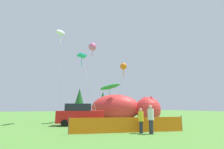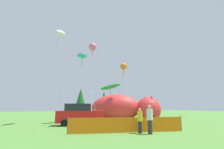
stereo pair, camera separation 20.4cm
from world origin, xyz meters
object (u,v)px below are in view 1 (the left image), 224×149
(folding_chair, at_px, (153,119))
(spectator_in_blue_shirt, at_px, (141,120))
(kite_teal_diamond, at_px, (82,57))
(kite_white_ghost, at_px, (61,33))
(parked_car, at_px, (80,115))
(kite_green_fish, at_px, (110,87))
(kite_pink_octopus, at_px, (92,47))
(inflatable_cat, at_px, (123,109))
(spectator_in_black_shirt, at_px, (151,118))
(kite_orange_flower, at_px, (123,67))

(folding_chair, bearing_deg, spectator_in_blue_shirt, -168.96)
(kite_teal_diamond, relative_size, kite_white_ghost, 0.73)
(parked_car, xyz_separation_m, kite_teal_diamond, (0.65, 2.80, 6.57))
(folding_chair, xyz_separation_m, kite_green_fish, (-1.25, 7.95, 3.91))
(parked_car, relative_size, spectator_in_blue_shirt, 2.84)
(kite_pink_octopus, bearing_deg, inflatable_cat, -28.37)
(kite_white_ghost, bearing_deg, kite_green_fish, 17.32)
(spectator_in_blue_shirt, bearing_deg, kite_green_fish, 77.91)
(inflatable_cat, bearing_deg, kite_white_ghost, -155.22)
(parked_car, height_order, inflatable_cat, inflatable_cat)
(kite_green_fish, bearing_deg, kite_white_ghost, -162.68)
(spectator_in_black_shirt, relative_size, spectator_in_blue_shirt, 1.14)
(kite_green_fish, bearing_deg, spectator_in_black_shirt, -99.70)
(spectator_in_black_shirt, bearing_deg, inflatable_cat, 74.33)
(parked_car, bearing_deg, kite_pink_octopus, 76.85)
(folding_chair, xyz_separation_m, spectator_in_black_shirt, (-3.35, -4.35, 0.46))
(folding_chair, relative_size, spectator_in_black_shirt, 0.51)
(inflatable_cat, height_order, kite_orange_flower, kite_orange_flower)
(spectator_in_blue_shirt, relative_size, kite_orange_flower, 0.24)
(folding_chair, height_order, kite_orange_flower, kite_orange_flower)
(spectator_in_blue_shirt, height_order, kite_teal_diamond, kite_teal_diamond)
(spectator_in_black_shirt, xyz_separation_m, spectator_in_blue_shirt, (-0.41, 0.56, -0.12))
(folding_chair, height_order, spectator_in_black_shirt, spectator_in_black_shirt)
(spectator_in_black_shirt, bearing_deg, spectator_in_blue_shirt, 126.18)
(kite_pink_octopus, xyz_separation_m, kite_orange_flower, (3.13, -2.62, -2.89))
(kite_green_fish, bearing_deg, parked_car, -134.71)
(inflatable_cat, height_order, spectator_in_black_shirt, inflatable_cat)
(kite_pink_octopus, height_order, kite_orange_flower, kite_pink_octopus)
(parked_car, height_order, spectator_in_black_shirt, parked_car)
(inflatable_cat, height_order, spectator_in_blue_shirt, inflatable_cat)
(folding_chair, height_order, kite_teal_diamond, kite_teal_diamond)
(folding_chair, bearing_deg, kite_pink_octopus, 88.68)
(spectator_in_black_shirt, relative_size, kite_teal_diamond, 0.24)
(parked_car, distance_m, kite_teal_diamond, 7.17)
(inflatable_cat, height_order, kite_white_ghost, kite_white_ghost)
(inflatable_cat, relative_size, spectator_in_black_shirt, 4.31)
(kite_pink_octopus, height_order, kite_green_fish, kite_pink_octopus)
(kite_green_fish, xyz_separation_m, kite_white_ghost, (-7.13, -2.22, 5.77))
(kite_teal_diamond, relative_size, kite_green_fish, 1.55)
(parked_car, xyz_separation_m, kite_pink_octopus, (2.23, 3.92, 8.39))
(folding_chair, xyz_separation_m, kite_white_ghost, (-8.38, 5.73, 9.68))
(kite_teal_diamond, bearing_deg, spectator_in_black_shirt, -75.78)
(parked_car, xyz_separation_m, kite_green_fish, (5.24, 5.29, 3.46))
(spectator_in_black_shirt, height_order, kite_pink_octopus, kite_pink_octopus)
(spectator_in_black_shirt, xyz_separation_m, kite_orange_flower, (2.22, 8.32, 5.48))
(spectator_in_blue_shirt, height_order, kite_green_fish, kite_green_fish)
(kite_teal_diamond, bearing_deg, kite_pink_octopus, 35.54)
(parked_car, height_order, spectator_in_blue_shirt, parked_car)
(inflatable_cat, xyz_separation_m, spectator_in_blue_shirt, (-2.96, -8.51, -0.59))
(folding_chair, height_order, spectator_in_blue_shirt, spectator_in_blue_shirt)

